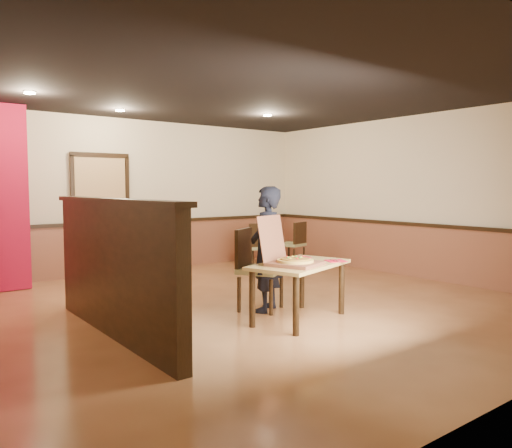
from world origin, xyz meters
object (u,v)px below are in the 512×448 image
at_px(condiment, 257,227).
at_px(pizza_box, 291,259).
at_px(side_chair_right, 294,242).
at_px(diner, 266,249).
at_px(diner_chair, 255,266).
at_px(main_table, 299,272).
at_px(side_chair_left, 257,245).
at_px(side_table, 256,240).

bearing_deg(condiment, pizza_box, -122.34).
bearing_deg(side_chair_right, diner, 27.54).
xyz_separation_m(diner_chair, condiment, (2.32, 3.00, 0.19)).
xyz_separation_m(main_table, diner_chair, (-0.10, 0.73, -0.01)).
bearing_deg(side_chair_left, side_table, -115.97).
xyz_separation_m(side_table, condiment, (0.10, 0.12, 0.24)).
height_order(main_table, condiment, condiment).
xyz_separation_m(pizza_box, condiment, (2.39, 3.78, 0.01)).
height_order(diner, pizza_box, diner).
bearing_deg(diner_chair, diner, -97.47).
relative_size(diner_chair, side_chair_left, 1.14).
relative_size(main_table, pizza_box, 1.87).
height_order(side_chair_left, diner, diner).
height_order(diner_chair, side_chair_right, diner_chair).
relative_size(diner_chair, side_chair_right, 1.17).
bearing_deg(side_chair_right, pizza_box, 32.72).
bearing_deg(side_table, diner_chair, -127.51).
distance_m(main_table, side_table, 4.19).
xyz_separation_m(side_chair_left, side_table, (0.46, 0.62, 0.02)).
height_order(side_table, condiment, condiment).
relative_size(side_chair_right, side_table, 1.26).
distance_m(diner_chair, pizza_box, 0.80).
bearing_deg(diner, pizza_box, 43.76).
distance_m(main_table, diner, 0.63).
relative_size(main_table, side_table, 2.03).
height_order(side_chair_right, pizza_box, pizza_box).
distance_m(diner, condiment, 3.86).
bearing_deg(condiment, main_table, -120.73).
xyz_separation_m(side_table, pizza_box, (-2.29, -3.66, 0.24)).
bearing_deg(side_chair_left, condiment, -116.62).
xyz_separation_m(side_table, diner, (-2.15, -3.03, 0.27)).
height_order(main_table, diner, diner).
bearing_deg(diner_chair, side_chair_right, 7.77).
relative_size(main_table, diner, 0.91).
xyz_separation_m(side_chair_right, side_table, (-0.47, 0.61, 0.03)).
bearing_deg(main_table, diner, 75.26).
height_order(side_chair_left, condiment, side_chair_left).
distance_m(main_table, diner_chair, 0.74).
xyz_separation_m(diner_chair, pizza_box, (-0.08, -0.78, 0.18)).
bearing_deg(diner_chair, condiment, 19.86).
relative_size(main_table, side_chair_right, 1.61).
bearing_deg(side_chair_right, main_table, 34.13).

